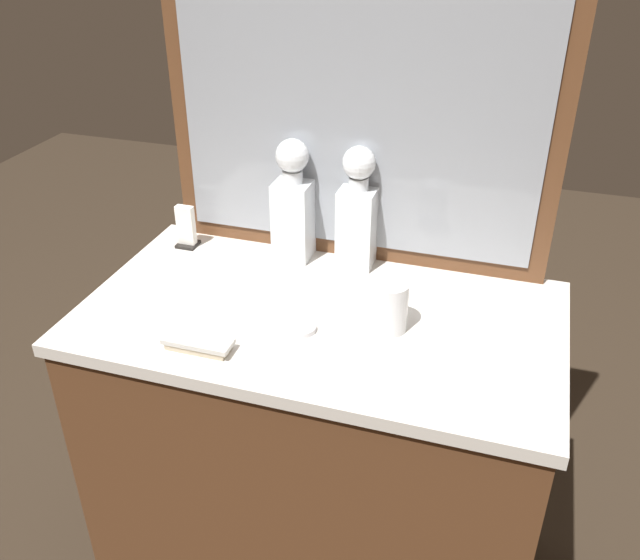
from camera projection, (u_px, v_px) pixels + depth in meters
dresser at (320, 452)px, 1.70m from camera, size 1.04×0.59×0.84m
dresser_mirror at (358, 96)px, 1.52m from camera, size 0.92×0.03×0.80m
crystal_decanter_far_right at (357, 219)px, 1.62m from camera, size 0.09×0.09×0.30m
crystal_decanter_right at (293, 211)px, 1.65m from camera, size 0.09×0.09×0.30m
crystal_tumbler_left at (388, 308)px, 1.41m from camera, size 0.08×0.08×0.11m
silver_brush_far_right at (198, 344)px, 1.36m from camera, size 0.14×0.05×0.02m
porcelain_dish at (301, 328)px, 1.42m from camera, size 0.06×0.06×0.01m
napkin_holder at (186, 229)px, 1.74m from camera, size 0.05×0.05×0.11m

